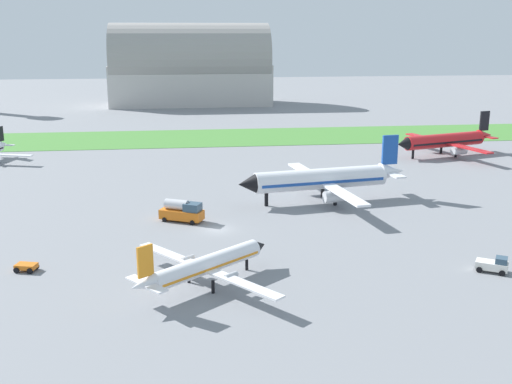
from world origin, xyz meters
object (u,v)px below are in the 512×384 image
(airplane_foreground_turboprop, at_px, (205,265))
(airplane_parked_jet_far, at_px, (446,141))
(airplane_midfield_jet, at_px, (324,179))
(fuel_truck_by_runway, at_px, (182,211))
(baggage_cart_midfield, at_px, (26,267))
(pushback_tug_near_gate, at_px, (493,265))

(airplane_foreground_turboprop, height_order, airplane_parked_jet_far, airplane_parked_jet_far)
(airplane_midfield_jet, relative_size, fuel_truck_by_runway, 4.36)
(airplane_foreground_turboprop, bearing_deg, fuel_truck_by_runway, 56.70)
(airplane_midfield_jet, relative_size, baggage_cart_midfield, 10.90)
(pushback_tug_near_gate, bearing_deg, fuel_truck_by_runway, 178.20)
(airplane_midfield_jet, bearing_deg, baggage_cart_midfield, 22.29)
(airplane_foreground_turboprop, height_order, fuel_truck_by_runway, airplane_foreground_turboprop)
(pushback_tug_near_gate, bearing_deg, airplane_midfield_jet, 143.63)
(pushback_tug_near_gate, height_order, baggage_cart_midfield, pushback_tug_near_gate)
(airplane_midfield_jet, relative_size, pushback_tug_near_gate, 7.50)
(airplane_parked_jet_far, relative_size, airplane_midfield_jet, 0.89)
(baggage_cart_midfield, bearing_deg, pushback_tug_near_gate, 7.90)
(airplane_midfield_jet, bearing_deg, fuel_truck_by_runway, 10.07)
(airplane_parked_jet_far, xyz_separation_m, pushback_tug_near_gate, (-23.79, -67.44, -2.57))
(airplane_foreground_turboprop, xyz_separation_m, airplane_parked_jet_far, (57.75, 67.41, 1.00))
(airplane_parked_jet_far, height_order, baggage_cart_midfield, airplane_parked_jet_far)
(airplane_midfield_jet, bearing_deg, pushback_tug_near_gate, 102.12)
(airplane_midfield_jet, height_order, baggage_cart_midfield, airplane_midfield_jet)
(pushback_tug_near_gate, bearing_deg, airplane_parked_jet_far, 102.82)
(fuel_truck_by_runway, bearing_deg, airplane_foreground_turboprop, -58.41)
(airplane_midfield_jet, distance_m, pushback_tug_near_gate, 35.33)
(pushback_tug_near_gate, xyz_separation_m, fuel_truck_by_runway, (-36.32, 24.55, 0.67))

